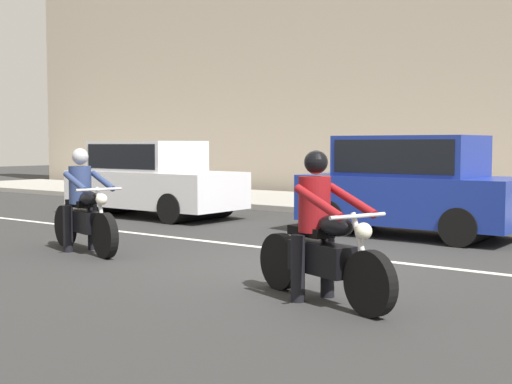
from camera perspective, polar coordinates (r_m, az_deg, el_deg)
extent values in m
plane|color=#2C2C2C|center=(9.50, 2.86, -5.96)|extent=(80.00, 80.00, 0.00)
cube|color=#99968E|center=(16.68, 18.41, -1.60)|extent=(40.00, 4.40, 0.14)
cube|color=silver|center=(10.29, 5.26, -5.18)|extent=(18.00, 0.14, 0.01)
cylinder|color=black|center=(6.62, 9.56, -7.59)|extent=(0.65, 0.33, 0.64)
cylinder|color=black|center=(7.74, 2.05, -5.84)|extent=(0.65, 0.33, 0.64)
cylinder|color=silver|center=(6.65, 8.88, -4.76)|extent=(0.33, 0.16, 0.70)
cube|color=black|center=(7.14, 5.51, -5.56)|extent=(0.86, 0.54, 0.32)
ellipsoid|color=black|center=(6.92, 6.68, -2.82)|extent=(0.53, 0.39, 0.22)
cube|color=black|center=(7.24, 4.63, -3.30)|extent=(0.57, 0.40, 0.10)
cylinder|color=silver|center=(6.65, 8.56, -2.01)|extent=(0.27, 0.67, 0.04)
sphere|color=silver|center=(6.61, 9.01, -3.28)|extent=(0.17, 0.17, 0.17)
cylinder|color=silver|center=(7.49, 5.01, -6.04)|extent=(0.68, 0.30, 0.07)
cylinder|color=black|center=(7.14, 3.54, -6.42)|extent=(0.19, 0.19, 0.71)
cylinder|color=black|center=(7.39, 6.03, -6.09)|extent=(0.19, 0.19, 0.71)
cylinder|color=maroon|center=(7.16, 4.94, -1.03)|extent=(0.43, 0.43, 0.59)
cylinder|color=maroon|center=(6.75, 5.26, -0.86)|extent=(0.70, 0.32, 0.33)
cylinder|color=maroon|center=(7.04, 8.06, -0.69)|extent=(0.70, 0.32, 0.33)
sphere|color=tan|center=(7.12, 5.06, 2.27)|extent=(0.20, 0.20, 0.20)
sphere|color=black|center=(7.12, 5.06, 2.51)|extent=(0.25, 0.25, 0.25)
cylinder|color=black|center=(10.05, -12.57, -3.59)|extent=(0.67, 0.30, 0.66)
cylinder|color=black|center=(11.42, -15.72, -2.74)|extent=(0.67, 0.30, 0.66)
cylinder|color=silver|center=(10.12, -12.88, -1.66)|extent=(0.34, 0.15, 0.72)
cube|color=black|center=(10.71, -14.26, -2.39)|extent=(0.87, 0.50, 0.32)
ellipsoid|color=black|center=(10.48, -13.82, -0.54)|extent=(0.53, 0.36, 0.22)
cube|color=black|center=(10.85, -14.65, -0.93)|extent=(0.57, 0.37, 0.10)
cylinder|color=silver|center=(10.15, -13.05, 0.21)|extent=(0.23, 0.68, 0.04)
sphere|color=silver|center=(10.09, -12.85, -0.60)|extent=(0.17, 0.17, 0.17)
cylinder|color=silver|center=(11.06, -14.09, -2.82)|extent=(0.69, 0.26, 0.07)
cylinder|color=black|center=(10.78, -15.52, -2.99)|extent=(0.19, 0.19, 0.71)
cylinder|color=black|center=(10.93, -13.57, -2.86)|extent=(0.19, 0.19, 0.71)
cylinder|color=navy|center=(10.78, -14.56, 0.58)|extent=(0.42, 0.42, 0.58)
cylinder|color=navy|center=(10.37, -14.95, 0.83)|extent=(0.71, 0.28, 0.29)
cylinder|color=navy|center=(10.55, -12.74, 0.92)|extent=(0.71, 0.28, 0.29)
sphere|color=tan|center=(10.74, -14.55, 2.76)|extent=(0.20, 0.20, 0.20)
sphere|color=#B7B7BC|center=(10.74, -14.56, 2.92)|extent=(0.25, 0.25, 0.25)
cube|color=navy|center=(12.49, 12.80, -0.61)|extent=(3.87, 1.70, 0.84)
cube|color=navy|center=(12.45, 12.86, 2.97)|extent=(2.40, 1.56, 0.72)
cube|color=black|center=(12.45, 12.86, 2.97)|extent=(2.21, 1.59, 0.58)
cylinder|color=black|center=(12.08, 17.98, -2.48)|extent=(0.64, 1.76, 0.64)
cylinder|color=black|center=(13.05, 7.96, -1.85)|extent=(0.64, 1.76, 0.64)
cube|color=silver|center=(15.58, -8.55, 0.28)|extent=(4.20, 1.76, 0.80)
cube|color=silver|center=(15.70, -9.12, 3.00)|extent=(2.31, 1.62, 0.68)
cube|color=black|center=(15.70, -9.12, 3.00)|extent=(2.13, 1.65, 0.54)
cylinder|color=black|center=(14.71, -4.97, -1.16)|extent=(0.64, 1.82, 0.64)
cylinder|color=black|center=(16.56, -11.71, -0.65)|extent=(0.64, 1.82, 0.64)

